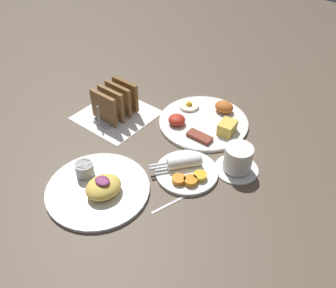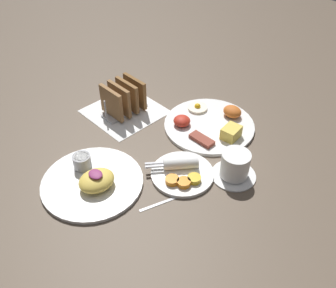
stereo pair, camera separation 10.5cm
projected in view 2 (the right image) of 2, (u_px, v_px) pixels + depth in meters
ground_plane at (146, 149)px, 1.08m from camera, size 3.00×3.00×0.00m
napkin_flat at (125, 111)px, 1.22m from camera, size 0.22×0.22×0.00m
plate_breakfast at (210, 124)px, 1.16m from camera, size 0.28×0.28×0.05m
plate_condiments at (181, 173)px, 1.00m from camera, size 0.17×0.17×0.04m
plate_foreground at (93, 180)px, 0.97m from camera, size 0.27×0.27×0.06m
toast_rack at (124, 98)px, 1.19m from camera, size 0.10×0.15×0.10m
coffee_cup at (235, 166)px, 0.98m from camera, size 0.12×0.12×0.08m
teaspoon at (172, 198)px, 0.94m from camera, size 0.05×0.12×0.01m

